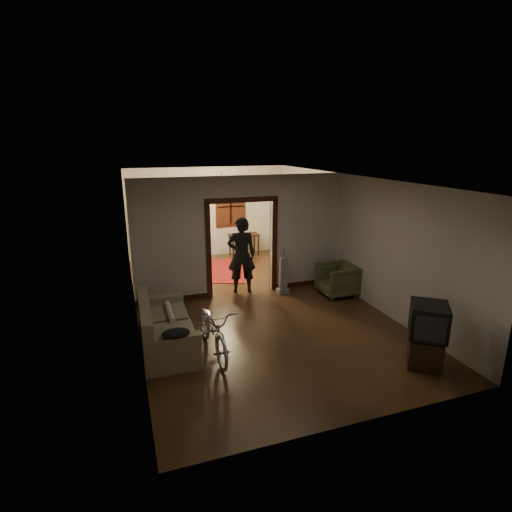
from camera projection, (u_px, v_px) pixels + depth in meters
name	position (u px, v px, depth m)	size (l,w,h in m)	color
floor	(252.00, 303.00, 9.04)	(5.00, 8.50, 0.01)	#352011
ceiling	(251.00, 178.00, 8.27)	(5.00, 8.50, 0.01)	white
wall_back	(209.00, 212.00, 12.52)	(5.00, 0.02, 2.80)	beige
wall_left	(132.00, 254.00, 7.88)	(0.02, 8.50, 2.80)	beige
wall_right	(352.00, 235.00, 9.44)	(0.02, 8.50, 2.80)	beige
partition_wall	(241.00, 236.00, 9.34)	(5.00, 0.14, 2.80)	beige
door_casing	(242.00, 249.00, 9.42)	(1.74, 0.20, 2.32)	#35160C
far_window	(231.00, 207.00, 12.66)	(0.98, 0.06, 1.28)	black
chandelier	(222.00, 188.00, 10.67)	(0.24, 0.24, 0.24)	#FFE0A5
light_switch	(284.00, 240.00, 9.64)	(0.08, 0.01, 0.12)	silver
sofa	(166.00, 323.00, 7.03)	(0.88, 1.95, 0.89)	#6E6949
rolled_paper	(170.00, 312.00, 7.31)	(0.11, 0.11, 0.86)	beige
jacket	(176.00, 333.00, 6.15)	(0.44, 0.33, 0.13)	black
bicycle	(213.00, 329.00, 6.81)	(0.60, 1.72, 0.90)	silver
armchair	(337.00, 280.00, 9.47)	(0.80, 0.83, 0.75)	#4D532F
tv_stand	(425.00, 351.00, 6.47)	(0.55, 0.50, 0.50)	black
crt_tv	(429.00, 320.00, 6.32)	(0.62, 0.56, 0.53)	black
vacuum	(283.00, 275.00, 9.58)	(0.27, 0.22, 0.89)	gray
person	(241.00, 255.00, 9.51)	(0.68, 0.44, 1.85)	black
oriental_rug	(217.00, 270.00, 11.37)	(1.71, 2.24, 0.02)	maroon
locker	(174.00, 230.00, 12.00)	(0.97, 0.54, 1.95)	#20311D
globe	(172.00, 198.00, 11.74)	(0.26, 0.26, 0.26)	#1E5972
desk	(244.00, 245.00, 12.82)	(0.93, 0.52, 0.69)	black
desk_chair	(240.00, 249.00, 11.95)	(0.39, 0.39, 0.88)	black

